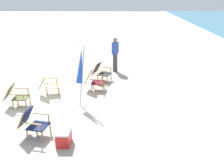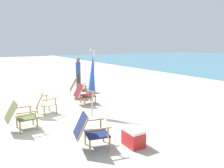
# 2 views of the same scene
# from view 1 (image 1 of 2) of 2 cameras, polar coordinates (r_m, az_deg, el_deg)

# --- Properties ---
(ground_plane) EXTENTS (80.00, 80.00, 0.00)m
(ground_plane) POSITION_cam_1_polar(r_m,az_deg,el_deg) (8.97, -15.04, -5.54)
(ground_plane) COLOR #B7AF9E
(beach_chair_front_left) EXTENTS (0.62, 0.78, 0.79)m
(beach_chair_front_left) POSITION_cam_1_polar(r_m,az_deg,el_deg) (10.21, -4.03, 0.89)
(beach_chair_front_left) COLOR maroon
(beach_chair_front_left) RESTS_ON ground
(beach_chair_back_left) EXTENTS (0.71, 0.83, 0.80)m
(beach_chair_back_left) POSITION_cam_1_polar(r_m,az_deg,el_deg) (7.36, -16.92, -7.89)
(beach_chair_back_left) COLOR #19234C
(beach_chair_back_left) RESTS_ON ground
(beach_chair_front_right) EXTENTS (0.75, 0.88, 0.78)m
(beach_chair_front_right) POSITION_cam_1_polar(r_m,az_deg,el_deg) (10.04, -13.87, -0.01)
(beach_chair_front_right) COLOR beige
(beach_chair_front_right) RESTS_ON ground
(beach_chair_mid_center) EXTENTS (0.62, 0.79, 0.78)m
(beach_chair_mid_center) POSITION_cam_1_polar(r_m,az_deg,el_deg) (9.36, -20.25, -2.19)
(beach_chair_mid_center) COLOR #515B33
(beach_chair_mid_center) RESTS_ON ground
(beach_chair_far_center) EXTENTS (0.79, 0.90, 0.79)m
(beach_chair_far_center) POSITION_cam_1_polar(r_m,az_deg,el_deg) (11.27, -2.45, 2.78)
(beach_chair_far_center) COLOR #28282D
(beach_chair_far_center) RESTS_ON ground
(umbrella_furled_blue) EXTENTS (0.41, 0.42, 2.11)m
(umbrella_furled_blue) POSITION_cam_1_polar(r_m,az_deg,el_deg) (8.63, -6.86, 3.87)
(umbrella_furled_blue) COLOR #B7B2A8
(umbrella_furled_blue) RESTS_ON ground
(person_near_chairs) EXTENTS (0.39, 0.33, 1.63)m
(person_near_chairs) POSITION_cam_1_polar(r_m,az_deg,el_deg) (12.51, 0.69, 6.50)
(person_near_chairs) COLOR #383842
(person_near_chairs) RESTS_ON ground
(cooler_box) EXTENTS (0.49, 0.35, 0.40)m
(cooler_box) POSITION_cam_1_polar(r_m,az_deg,el_deg) (6.93, -10.46, -11.28)
(cooler_box) COLOR red
(cooler_box) RESTS_ON ground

